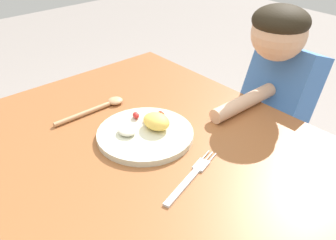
% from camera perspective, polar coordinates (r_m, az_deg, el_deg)
% --- Properties ---
extents(dining_table, '(1.08, 0.81, 0.75)m').
position_cam_1_polar(dining_table, '(1.02, -1.44, -12.85)').
color(dining_table, '#94572E').
rests_on(dining_table, ground_plane).
extents(plate, '(0.25, 0.25, 0.06)m').
position_cam_1_polar(plate, '(0.97, -3.34, -1.83)').
color(plate, beige).
rests_on(plate, dining_table).
extents(fork, '(0.08, 0.21, 0.01)m').
position_cam_1_polar(fork, '(0.84, 3.50, -8.79)').
color(fork, silver).
rests_on(fork, dining_table).
extents(spoon, '(0.04, 0.22, 0.02)m').
position_cam_1_polar(spoon, '(1.11, -10.46, 1.97)').
color(spoon, tan).
rests_on(spoon, dining_table).
extents(person, '(0.21, 0.43, 1.04)m').
position_cam_1_polar(person, '(1.36, 15.79, -2.96)').
color(person, '#484E74').
rests_on(person, ground_plane).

